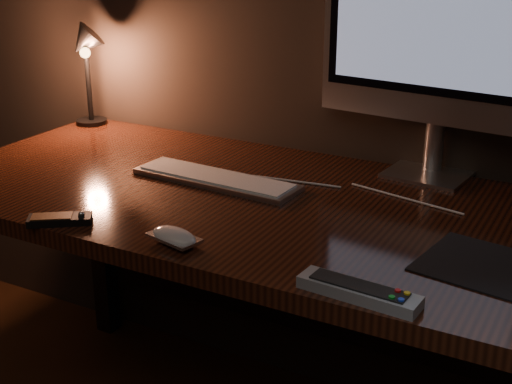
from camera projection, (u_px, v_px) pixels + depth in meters
The scene contains 10 objects.
desk at pixel (264, 235), 1.76m from camera, with size 1.60×0.75×0.75m.
monitor at pixel (441, 26), 1.65m from camera, with size 0.59×0.19×0.62m.
keyboard at pixel (216, 178), 1.74m from camera, with size 0.43×0.12×0.02m, color silver.
mousepad at pixel (494, 268), 1.30m from camera, with size 0.26×0.21×0.00m, color black.
mouse at pixel (174, 238), 1.40m from camera, with size 0.11×0.06×0.02m, color white.
media_remote at pixel (60, 219), 1.49m from camera, with size 0.13×0.11×0.02m.
tv_remote at pixel (359, 291), 1.20m from camera, with size 0.22×0.07×0.03m.
papers at pixel (245, 186), 1.70m from camera, with size 0.12×0.08×0.01m, color white.
desk_lamp at pixel (85, 57), 2.13m from camera, with size 0.17×0.17×0.32m.
cable at pixel (338, 190), 1.68m from camera, with size 0.01×0.01×0.60m, color white.
Camera 1 is at (0.75, 0.51, 1.34)m, focal length 50.00 mm.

